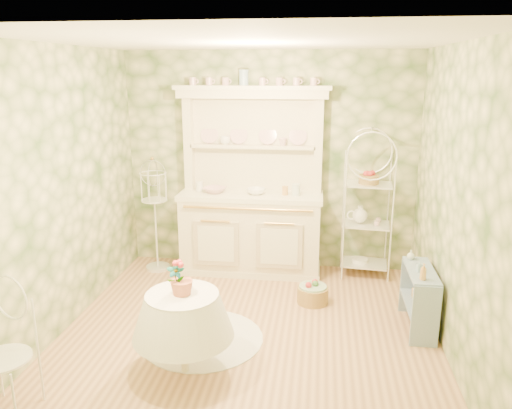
# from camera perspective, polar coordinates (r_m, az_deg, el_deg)

# --- Properties ---
(floor) EXTENTS (3.60, 3.60, 0.00)m
(floor) POSITION_cam_1_polar(r_m,az_deg,el_deg) (5.01, -0.77, -14.31)
(floor) COLOR tan
(floor) RESTS_ON ground
(ceiling) EXTENTS (3.60, 3.60, 0.00)m
(ceiling) POSITION_cam_1_polar(r_m,az_deg,el_deg) (4.38, -0.91, 18.22)
(ceiling) COLOR white
(ceiling) RESTS_ON floor
(wall_left) EXTENTS (3.60, 3.60, 0.00)m
(wall_left) POSITION_cam_1_polar(r_m,az_deg,el_deg) (5.09, -21.34, 1.42)
(wall_left) COLOR beige
(wall_left) RESTS_ON floor
(wall_right) EXTENTS (3.60, 3.60, 0.00)m
(wall_right) POSITION_cam_1_polar(r_m,az_deg,el_deg) (4.61, 21.89, 0.03)
(wall_right) COLOR beige
(wall_right) RESTS_ON floor
(wall_back) EXTENTS (3.60, 3.60, 0.00)m
(wall_back) POSITION_cam_1_polar(r_m,az_deg,el_deg) (6.25, 1.57, 4.85)
(wall_back) COLOR beige
(wall_back) RESTS_ON floor
(wall_front) EXTENTS (3.60, 3.60, 0.00)m
(wall_front) POSITION_cam_1_polar(r_m,az_deg,el_deg) (2.83, -6.20, -8.13)
(wall_front) COLOR beige
(wall_front) RESTS_ON floor
(kitchen_dresser) EXTENTS (1.87, 0.61, 2.29)m
(kitchen_dresser) POSITION_cam_1_polar(r_m,az_deg,el_deg) (6.05, -0.61, 2.51)
(kitchen_dresser) COLOR #F6EDCC
(kitchen_dresser) RESTS_ON floor
(bakers_rack) EXTENTS (0.59, 0.45, 1.78)m
(bakers_rack) POSITION_cam_1_polar(r_m,az_deg,el_deg) (6.15, 12.60, -0.10)
(bakers_rack) COLOR white
(bakers_rack) RESTS_ON floor
(side_shelf) EXTENTS (0.31, 0.69, 0.58)m
(side_shelf) POSITION_cam_1_polar(r_m,az_deg,el_deg) (5.19, 18.08, -10.44)
(side_shelf) COLOR #849DB9
(side_shelf) RESTS_ON floor
(round_table) EXTENTS (0.62, 0.62, 0.64)m
(round_table) POSITION_cam_1_polar(r_m,az_deg,el_deg) (4.31, -8.25, -14.80)
(round_table) COLOR white
(round_table) RESTS_ON floor
(cafe_chair) EXTENTS (0.53, 0.53, 0.92)m
(cafe_chair) POSITION_cam_1_polar(r_m,az_deg,el_deg) (4.18, -26.99, -15.30)
(cafe_chair) COLOR white
(cafe_chair) RESTS_ON floor
(birdcage_stand) EXTENTS (0.33, 0.33, 1.40)m
(birdcage_stand) POSITION_cam_1_polar(r_m,az_deg,el_deg) (6.35, -11.44, -1.34)
(birdcage_stand) COLOR white
(birdcage_stand) RESTS_ON floor
(floor_basket) EXTENTS (0.35, 0.35, 0.20)m
(floor_basket) POSITION_cam_1_polar(r_m,az_deg,el_deg) (5.56, 6.49, -10.11)
(floor_basket) COLOR #A78547
(floor_basket) RESTS_ON floor
(lace_rug) EXTENTS (1.35, 1.35, 0.01)m
(lace_rug) POSITION_cam_1_polar(r_m,az_deg,el_deg) (4.92, -6.13, -14.97)
(lace_rug) COLOR white
(lace_rug) RESTS_ON floor
(bowl_floral) EXTENTS (0.36, 0.36, 0.07)m
(bowl_floral) POSITION_cam_1_polar(r_m,az_deg,el_deg) (6.14, -4.74, 1.44)
(bowl_floral) COLOR white
(bowl_floral) RESTS_ON kitchen_dresser
(bowl_white) EXTENTS (0.25, 0.25, 0.07)m
(bowl_white) POSITION_cam_1_polar(r_m,az_deg,el_deg) (6.04, 0.00, 1.26)
(bowl_white) COLOR white
(bowl_white) RESTS_ON kitchen_dresser
(cup_left) EXTENTS (0.17, 0.17, 0.10)m
(cup_left) POSITION_cam_1_polar(r_m,az_deg,el_deg) (6.18, -3.55, 7.13)
(cup_left) COLOR white
(cup_left) RESTS_ON kitchen_dresser
(cup_right) EXTENTS (0.12, 0.12, 0.09)m
(cup_right) POSITION_cam_1_polar(r_m,az_deg,el_deg) (6.08, 3.07, 7.02)
(cup_right) COLOR white
(cup_right) RESTS_ON kitchen_dresser
(potted_geranium) EXTENTS (0.17, 0.14, 0.27)m
(potted_geranium) POSITION_cam_1_polar(r_m,az_deg,el_deg) (4.07, -9.13, -8.45)
(potted_geranium) COLOR #3F7238
(potted_geranium) RESTS_ON round_table
(bottle_amber) EXTENTS (0.08, 0.08, 0.16)m
(bottle_amber) POSITION_cam_1_polar(r_m,az_deg,el_deg) (4.82, 18.57, -7.42)
(bottle_amber) COLOR tan
(bottle_amber) RESTS_ON side_shelf
(bottle_blue) EXTENTS (0.06, 0.06, 0.11)m
(bottle_blue) POSITION_cam_1_polar(r_m,az_deg,el_deg) (5.01, 18.15, -6.87)
(bottle_blue) COLOR #92B4CC
(bottle_blue) RESTS_ON side_shelf
(bottle_glass) EXTENTS (0.09, 0.09, 0.10)m
(bottle_glass) POSITION_cam_1_polar(r_m,az_deg,el_deg) (5.29, 17.28, -5.68)
(bottle_glass) COLOR silver
(bottle_glass) RESTS_ON side_shelf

